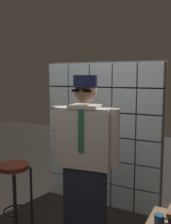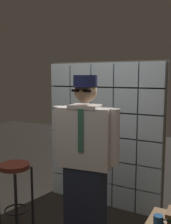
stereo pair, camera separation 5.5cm
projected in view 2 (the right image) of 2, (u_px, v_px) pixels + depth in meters
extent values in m
cube|color=silver|center=(63.00, 184.00, 4.02)|extent=(0.31, 0.08, 0.31)
cube|color=silver|center=(82.00, 188.00, 3.87)|extent=(0.31, 0.08, 0.31)
cube|color=silver|center=(102.00, 193.00, 3.71)|extent=(0.31, 0.08, 0.31)
cube|color=silver|center=(124.00, 198.00, 3.56)|extent=(0.31, 0.08, 0.31)
cube|color=silver|center=(148.00, 203.00, 3.41)|extent=(0.31, 0.08, 0.31)
cube|color=silver|center=(63.00, 163.00, 3.98)|extent=(0.31, 0.08, 0.31)
cube|color=silver|center=(82.00, 166.00, 3.82)|extent=(0.31, 0.08, 0.31)
cube|color=silver|center=(102.00, 170.00, 3.67)|extent=(0.31, 0.08, 0.31)
cube|color=silver|center=(125.00, 174.00, 3.52)|extent=(0.31, 0.08, 0.31)
cube|color=silver|center=(149.00, 179.00, 3.36)|extent=(0.31, 0.08, 0.31)
cube|color=silver|center=(62.00, 142.00, 3.93)|extent=(0.31, 0.08, 0.31)
cube|color=silver|center=(82.00, 144.00, 3.78)|extent=(0.31, 0.08, 0.31)
cube|color=silver|center=(103.00, 147.00, 3.63)|extent=(0.31, 0.08, 0.31)
cube|color=silver|center=(125.00, 150.00, 3.47)|extent=(0.31, 0.08, 0.31)
cube|color=silver|center=(150.00, 154.00, 3.32)|extent=(0.31, 0.08, 0.31)
cube|color=silver|center=(62.00, 120.00, 3.89)|extent=(0.31, 0.08, 0.31)
cube|color=silver|center=(82.00, 122.00, 3.74)|extent=(0.31, 0.08, 0.31)
cube|color=silver|center=(103.00, 124.00, 3.58)|extent=(0.31, 0.08, 0.31)
cube|color=silver|center=(126.00, 126.00, 3.43)|extent=(0.31, 0.08, 0.31)
cube|color=silver|center=(151.00, 128.00, 3.28)|extent=(0.31, 0.08, 0.31)
cube|color=silver|center=(62.00, 98.00, 3.85)|extent=(0.31, 0.08, 0.31)
cube|color=silver|center=(82.00, 98.00, 3.69)|extent=(0.31, 0.08, 0.31)
cube|color=silver|center=(103.00, 99.00, 3.54)|extent=(0.31, 0.08, 0.31)
cube|color=silver|center=(126.00, 100.00, 3.39)|extent=(0.31, 0.08, 0.31)
cube|color=silver|center=(152.00, 102.00, 3.23)|extent=(0.31, 0.08, 0.31)
cube|color=silver|center=(62.00, 75.00, 3.80)|extent=(0.31, 0.08, 0.31)
cube|color=silver|center=(82.00, 75.00, 3.65)|extent=(0.31, 0.08, 0.31)
cube|color=silver|center=(103.00, 75.00, 3.50)|extent=(0.31, 0.08, 0.31)
cube|color=silver|center=(127.00, 75.00, 3.34)|extent=(0.31, 0.08, 0.31)
cube|color=silver|center=(153.00, 75.00, 3.19)|extent=(0.31, 0.08, 0.31)
cube|color=#5B5447|center=(104.00, 135.00, 3.65)|extent=(1.65, 0.02, 1.97)
cube|color=#1E2333|center=(85.00, 206.00, 2.77)|extent=(0.43, 0.26, 0.85)
cube|color=silver|center=(85.00, 137.00, 2.68)|extent=(0.56, 0.29, 0.60)
cube|color=#33664C|center=(81.00, 131.00, 2.55)|extent=(0.06, 0.02, 0.42)
cube|color=silver|center=(85.00, 106.00, 2.63)|extent=(0.32, 0.28, 0.04)
sphere|color=tan|center=(85.00, 91.00, 2.61)|extent=(0.23, 0.23, 0.23)
ellipsoid|color=black|center=(83.00, 96.00, 2.57)|extent=(0.16, 0.10, 0.10)
cube|color=black|center=(81.00, 91.00, 2.51)|extent=(0.20, 0.04, 0.02)
cylinder|color=#191E47|center=(82.00, 87.00, 2.53)|extent=(0.19, 0.19, 0.01)
cylinder|color=#191E47|center=(85.00, 81.00, 2.60)|extent=(0.24, 0.24, 0.11)
cylinder|color=silver|center=(114.00, 137.00, 2.57)|extent=(0.12, 0.12, 0.55)
cylinder|color=silver|center=(59.00, 133.00, 2.78)|extent=(0.12, 0.12, 0.55)
cylinder|color=#592319|center=(15.00, 166.00, 3.01)|extent=(0.34, 0.34, 0.05)
torus|color=black|center=(16.00, 210.00, 3.08)|extent=(0.27, 0.27, 0.02)
cylinder|color=black|center=(16.00, 206.00, 2.89)|extent=(0.03, 0.03, 0.73)
cylinder|color=black|center=(15.00, 192.00, 3.24)|extent=(0.03, 0.03, 0.73)
cylinder|color=black|center=(32.00, 197.00, 3.12)|extent=(0.03, 0.03, 0.73)
cylinder|color=navy|center=(158.00, 221.00, 2.21)|extent=(0.08, 0.08, 0.09)
torus|color=navy|center=(165.00, 222.00, 2.19)|extent=(0.06, 0.01, 0.06)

